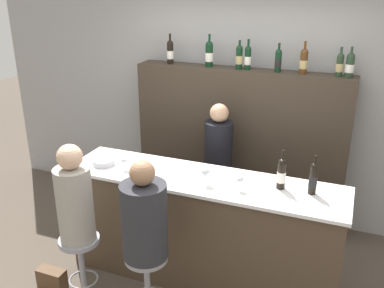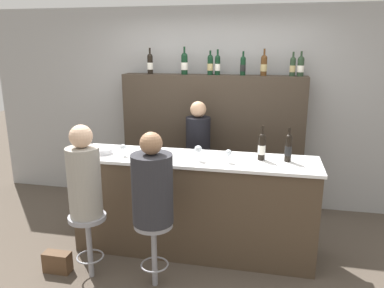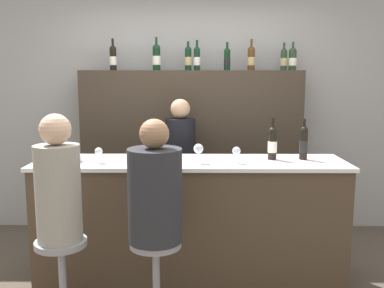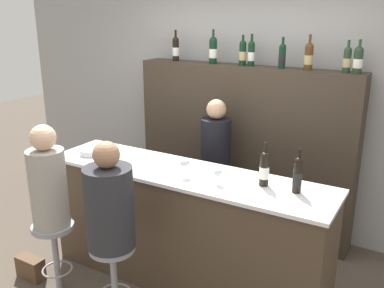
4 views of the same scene
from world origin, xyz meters
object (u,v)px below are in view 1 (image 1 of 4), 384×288
at_px(wine_glass_0, 125,161).
at_px(bar_stool_right, 147,270).
at_px(wine_bottle_counter_0, 282,173).
at_px(wine_bottle_backbar_2, 239,57).
at_px(wine_bottle_counter_1, 313,178).
at_px(wine_bottle_backbar_5, 304,61).
at_px(guest_seated_left, 74,199).
at_px(handbag, 52,279).
at_px(wine_bottle_backbar_4, 278,60).
at_px(wine_bottle_backbar_0, 170,52).
at_px(bar_stool_left, 80,252).
at_px(wine_bottle_backbar_1, 209,54).
at_px(bartender, 218,176).
at_px(metal_bowl, 104,162).
at_px(wine_glass_2, 240,180).
at_px(wine_bottle_backbar_7, 350,65).
at_px(wine_glass_1, 206,172).
at_px(guest_seated_right, 144,217).
at_px(wine_bottle_backbar_3, 248,57).
at_px(wine_bottle_backbar_6, 340,65).

xyz_separation_m(wine_glass_0, bar_stool_right, (0.49, -0.57, -0.63)).
xyz_separation_m(wine_bottle_counter_0, wine_bottle_backbar_2, (-0.70, 1.10, 0.72)).
height_order(wine_bottle_counter_1, wine_bottle_backbar_5, wine_bottle_backbar_5).
height_order(wine_bottle_counter_0, guest_seated_left, guest_seated_left).
relative_size(guest_seated_left, handbag, 3.22).
bearing_deg(bar_stool_right, wine_bottle_backbar_4, 72.12).
height_order(wine_glass_0, handbag, wine_glass_0).
xyz_separation_m(wine_bottle_backbar_0, wine_bottle_backbar_4, (1.18, 0.00, -0.01)).
relative_size(wine_bottle_backbar_5, bar_stool_left, 0.51).
distance_m(wine_bottle_backbar_1, bartender, 1.30).
bearing_deg(wine_bottle_counter_0, wine_bottle_backbar_1, 132.87).
relative_size(wine_bottle_backbar_1, metal_bowl, 1.68).
xyz_separation_m(wine_bottle_counter_1, wine_glass_2, (-0.56, -0.16, -0.05)).
distance_m(bar_stool_left, handbag, 0.52).
xyz_separation_m(wine_bottle_backbar_7, wine_glass_1, (-0.98, -1.26, -0.74)).
xyz_separation_m(wine_bottle_backbar_7, wine_glass_0, (-1.75, -1.26, -0.76)).
relative_size(wine_bottle_counter_0, wine_bottle_backbar_7, 1.16).
height_order(wine_bottle_counter_1, bar_stool_left, wine_bottle_counter_1).
height_order(guest_seated_right, bartender, bartender).
xyz_separation_m(wine_bottle_backbar_5, bar_stool_left, (-1.47, -1.83, -1.40)).
height_order(bar_stool_right, guest_seated_right, guest_seated_right).
distance_m(wine_bottle_backbar_3, bar_stool_right, 2.32).
bearing_deg(guest_seated_left, wine_bottle_backbar_5, 51.26).
bearing_deg(guest_seated_left, wine_glass_1, 31.93).
distance_m(wine_bottle_counter_0, wine_bottle_backbar_6, 1.34).
distance_m(wine_bottle_backbar_4, handbag, 2.99).
height_order(wine_glass_0, guest_seated_right, guest_seated_right).
xyz_separation_m(wine_bottle_backbar_2, bartender, (-0.07, -0.41, -1.19)).
relative_size(wine_bottle_backbar_2, bar_stool_left, 0.47).
height_order(bar_stool_left, bar_stool_right, same).
height_order(metal_bowl, guest_seated_right, guest_seated_right).
xyz_separation_m(wine_bottle_backbar_3, bar_stool_right, (-0.28, -1.83, -1.40)).
bearing_deg(guest_seated_right, wine_bottle_backbar_0, 107.97).
xyz_separation_m(wine_bottle_backbar_3, bartender, (-0.16, -0.41, -1.19)).
bearing_deg(wine_glass_0, wine_bottle_backbar_0, 94.82).
distance_m(wine_bottle_backbar_7, guest_seated_right, 2.40).
bearing_deg(wine_glass_1, handbag, -155.75).
height_order(wine_bottle_backbar_4, bartender, wine_bottle_backbar_4).
bearing_deg(metal_bowl, bar_stool_right, -39.32).
distance_m(wine_bottle_backbar_0, guest_seated_left, 2.03).
height_order(wine_bottle_backbar_3, wine_bottle_backbar_7, wine_bottle_backbar_3).
bearing_deg(wine_bottle_backbar_3, wine_glass_1, -89.66).
bearing_deg(wine_bottle_backbar_4, wine_glass_0, -130.52).
height_order(wine_bottle_backbar_1, wine_bottle_backbar_4, wine_bottle_backbar_1).
relative_size(bar_stool_left, bartender, 0.42).
height_order(wine_glass_2, guest_seated_right, guest_seated_right).
height_order(wine_bottle_backbar_7, bar_stool_left, wine_bottle_backbar_7).
distance_m(wine_bottle_counter_0, wine_glass_2, 0.35).
distance_m(wine_bottle_backbar_4, guest_seated_right, 2.13).
relative_size(wine_bottle_counter_1, wine_bottle_backbar_4, 1.14).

